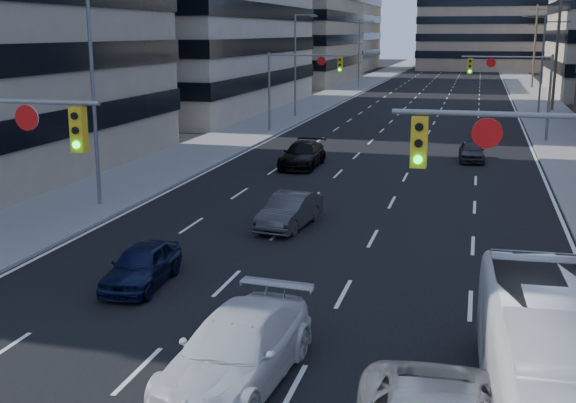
# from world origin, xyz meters

# --- Properties ---
(road_surface) EXTENTS (18.00, 300.00, 0.02)m
(road_surface) POSITION_xyz_m (0.00, 130.00, 0.01)
(road_surface) COLOR black
(road_surface) RESTS_ON ground
(sidewalk_left) EXTENTS (5.00, 300.00, 0.15)m
(sidewalk_left) POSITION_xyz_m (-11.50, 130.00, 0.07)
(sidewalk_left) COLOR slate
(sidewalk_left) RESTS_ON ground
(sidewalk_right) EXTENTS (5.00, 300.00, 0.15)m
(sidewalk_right) POSITION_xyz_m (11.50, 130.00, 0.07)
(sidewalk_right) COLOR slate
(sidewalk_right) RESTS_ON ground
(office_left_far) EXTENTS (20.00, 30.00, 16.00)m
(office_left_far) POSITION_xyz_m (-24.00, 100.00, 8.00)
(office_left_far) COLOR gray
(office_left_far) RESTS_ON ground
(bg_block_left) EXTENTS (24.00, 24.00, 20.00)m
(bg_block_left) POSITION_xyz_m (-28.00, 140.00, 10.00)
(bg_block_left) COLOR #ADA089
(bg_block_left) RESTS_ON ground
(signal_far_left) EXTENTS (6.09, 0.33, 6.00)m
(signal_far_left) POSITION_xyz_m (-7.68, 45.00, 4.30)
(signal_far_left) COLOR slate
(signal_far_left) RESTS_ON ground
(signal_far_right) EXTENTS (6.09, 0.33, 6.00)m
(signal_far_right) POSITION_xyz_m (7.68, 45.00, 4.30)
(signal_far_right) COLOR slate
(signal_far_right) RESTS_ON ground
(utility_pole_midblock) EXTENTS (2.20, 0.28, 11.00)m
(utility_pole_midblock) POSITION_xyz_m (12.20, 66.00, 5.78)
(utility_pole_midblock) COLOR #4C3D2D
(utility_pole_midblock) RESTS_ON ground
(utility_pole_distant) EXTENTS (2.20, 0.28, 11.00)m
(utility_pole_distant) POSITION_xyz_m (12.20, 96.00, 5.78)
(utility_pole_distant) COLOR #4C3D2D
(utility_pole_distant) RESTS_ON ground
(streetlight_left_near) EXTENTS (2.03, 0.22, 9.00)m
(streetlight_left_near) POSITION_xyz_m (-10.34, 20.00, 5.05)
(streetlight_left_near) COLOR slate
(streetlight_left_near) RESTS_ON ground
(streetlight_left_mid) EXTENTS (2.03, 0.22, 9.00)m
(streetlight_left_mid) POSITION_xyz_m (-10.34, 55.00, 5.05)
(streetlight_left_mid) COLOR slate
(streetlight_left_mid) RESTS_ON ground
(streetlight_left_far) EXTENTS (2.03, 0.22, 9.00)m
(streetlight_left_far) POSITION_xyz_m (-10.34, 90.00, 5.05)
(streetlight_left_far) COLOR slate
(streetlight_left_far) RESTS_ON ground
(streetlight_right_far) EXTENTS (2.03, 0.22, 9.00)m
(streetlight_right_far) POSITION_xyz_m (10.34, 60.00, 5.05)
(streetlight_right_far) COLOR slate
(streetlight_right_far) RESTS_ON ground
(white_van) EXTENTS (2.61, 5.51, 1.55)m
(white_van) POSITION_xyz_m (0.55, 6.04, 0.78)
(white_van) COLOR silver
(white_van) RESTS_ON ground
(transit_bus) EXTENTS (2.67, 9.59, 2.65)m
(transit_bus) POSITION_xyz_m (6.89, 5.05, 1.32)
(transit_bus) COLOR silver
(transit_bus) RESTS_ON ground
(sedan_blue) EXTENTS (1.71, 3.81, 1.27)m
(sedan_blue) POSITION_xyz_m (-4.22, 11.22, 0.64)
(sedan_blue) COLOR black
(sedan_blue) RESTS_ON ground
(sedan_grey_center) EXTENTS (1.88, 4.16, 1.33)m
(sedan_grey_center) POSITION_xyz_m (-1.60, 18.81, 0.66)
(sedan_grey_center) COLOR #363639
(sedan_grey_center) RESTS_ON ground
(sedan_black_far) EXTENTS (1.99, 4.84, 1.40)m
(sedan_black_far) POSITION_xyz_m (-4.15, 31.52, 0.70)
(sedan_black_far) COLOR black
(sedan_black_far) RESTS_ON ground
(sedan_grey_right) EXTENTS (1.62, 3.64, 1.22)m
(sedan_grey_right) POSITION_xyz_m (5.08, 35.91, 0.61)
(sedan_grey_right) COLOR #2B2C2E
(sedan_grey_right) RESTS_ON ground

